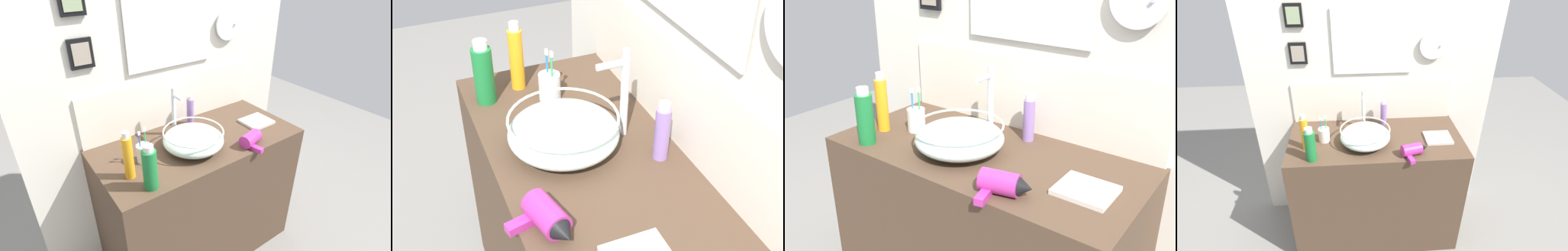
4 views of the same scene
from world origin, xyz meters
The scene contains 10 objects.
vanity_counter centered at (0.00, 0.00, 0.43)m, with size 1.16×0.55×0.85m, color #4C3828.
back_panel centered at (0.00, 0.30, 1.24)m, with size 1.75×0.10×2.48m.
glass_bowl_sink centered at (-0.07, -0.05, 0.91)m, with size 0.33×0.33×0.11m.
faucet centered at (-0.07, 0.13, 1.01)m, with size 0.02×0.10×0.29m.
hair_drier centered at (0.22, -0.20, 0.89)m, with size 0.18×0.16×0.07m.
toothbrush_cup centered at (-0.34, -0.01, 0.90)m, with size 0.07×0.07×0.18m.
spray_bottle centered at (-0.41, -0.20, 0.96)m, with size 0.07×0.07×0.22m.
lotion_bottle centered at (-0.45, -0.08, 0.96)m, with size 0.05×0.05×0.24m.
shampoo_bottle centered at (0.07, 0.19, 0.94)m, with size 0.04×0.04×0.19m.
hand_towel centered at (0.41, -0.04, 0.86)m, with size 0.17×0.15×0.02m, color silver.
Camera 3 is at (0.85, -1.16, 1.56)m, focal length 40.00 mm.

